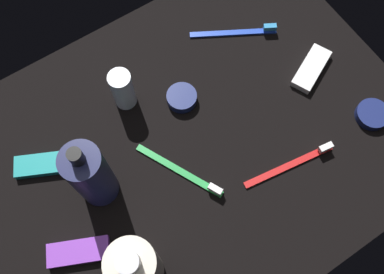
{
  "coord_description": "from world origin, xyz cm",
  "views": [
    {
      "loc": [
        15.23,
        23.3,
        74.49
      ],
      "look_at": [
        0.0,
        0.0,
        3.0
      ],
      "focal_mm": 39.72,
      "sensor_mm": 36.0,
      "label": 1
    }
  ],
  "objects_px": {
    "toothbrush_green": "(184,173)",
    "snack_bar_teal": "(44,164)",
    "lotion_bottle": "(91,175)",
    "cream_tin_right": "(182,98)",
    "cream_tin_left": "(372,114)",
    "toothbrush_blue": "(239,32)",
    "toothbrush_red": "(294,163)",
    "snack_bar_purple": "(79,252)",
    "deodorant_stick": "(123,89)",
    "snack_bar_white": "(313,70)",
    "bodywash_bottle": "(136,268)"
  },
  "relations": [
    {
      "from": "toothbrush_red",
      "to": "snack_bar_white",
      "type": "height_order",
      "value": "toothbrush_red"
    },
    {
      "from": "snack_bar_white",
      "to": "cream_tin_left",
      "type": "height_order",
      "value": "same"
    },
    {
      "from": "toothbrush_green",
      "to": "snack_bar_teal",
      "type": "relative_size",
      "value": 1.6
    },
    {
      "from": "cream_tin_left",
      "to": "cream_tin_right",
      "type": "height_order",
      "value": "cream_tin_right"
    },
    {
      "from": "snack_bar_white",
      "to": "bodywash_bottle",
      "type": "bearing_deg",
      "value": -8.51
    },
    {
      "from": "toothbrush_red",
      "to": "toothbrush_green",
      "type": "bearing_deg",
      "value": -27.71
    },
    {
      "from": "lotion_bottle",
      "to": "cream_tin_right",
      "type": "xyz_separation_m",
      "value": [
        -0.22,
        -0.07,
        -0.07
      ]
    },
    {
      "from": "snack_bar_white",
      "to": "deodorant_stick",
      "type": "bearing_deg",
      "value": -48.65
    },
    {
      "from": "snack_bar_purple",
      "to": "cream_tin_left",
      "type": "distance_m",
      "value": 0.59
    },
    {
      "from": "toothbrush_blue",
      "to": "toothbrush_green",
      "type": "height_order",
      "value": "same"
    },
    {
      "from": "toothbrush_blue",
      "to": "cream_tin_right",
      "type": "bearing_deg",
      "value": 19.87
    },
    {
      "from": "deodorant_stick",
      "to": "toothbrush_green",
      "type": "distance_m",
      "value": 0.19
    },
    {
      "from": "toothbrush_red",
      "to": "snack_bar_teal",
      "type": "relative_size",
      "value": 1.73
    },
    {
      "from": "lotion_bottle",
      "to": "cream_tin_left",
      "type": "bearing_deg",
      "value": 162.49
    },
    {
      "from": "bodywash_bottle",
      "to": "cream_tin_left",
      "type": "height_order",
      "value": "bodywash_bottle"
    },
    {
      "from": "cream_tin_left",
      "to": "snack_bar_purple",
      "type": "bearing_deg",
      "value": -7.75
    },
    {
      "from": "cream_tin_left",
      "to": "cream_tin_right",
      "type": "bearing_deg",
      "value": -38.58
    },
    {
      "from": "deodorant_stick",
      "to": "snack_bar_white",
      "type": "distance_m",
      "value": 0.38
    },
    {
      "from": "toothbrush_red",
      "to": "cream_tin_right",
      "type": "xyz_separation_m",
      "value": [
        0.1,
        -0.22,
        0.0
      ]
    },
    {
      "from": "lotion_bottle",
      "to": "snack_bar_white",
      "type": "xyz_separation_m",
      "value": [
        -0.47,
        0.02,
        -0.08
      ]
    },
    {
      "from": "bodywash_bottle",
      "to": "deodorant_stick",
      "type": "relative_size",
      "value": 2.05
    },
    {
      "from": "toothbrush_blue",
      "to": "toothbrush_red",
      "type": "relative_size",
      "value": 0.9
    },
    {
      "from": "bodywash_bottle",
      "to": "toothbrush_blue",
      "type": "bearing_deg",
      "value": -143.89
    },
    {
      "from": "snack_bar_white",
      "to": "snack_bar_purple",
      "type": "bearing_deg",
      "value": -19.2
    },
    {
      "from": "cream_tin_right",
      "to": "bodywash_bottle",
      "type": "bearing_deg",
      "value": 45.66
    },
    {
      "from": "lotion_bottle",
      "to": "cream_tin_right",
      "type": "relative_size",
      "value": 3.26
    },
    {
      "from": "toothbrush_green",
      "to": "cream_tin_left",
      "type": "xyz_separation_m",
      "value": [
        -0.36,
        0.1,
        0.0
      ]
    },
    {
      "from": "deodorant_stick",
      "to": "toothbrush_blue",
      "type": "distance_m",
      "value": 0.28
    },
    {
      "from": "deodorant_stick",
      "to": "cream_tin_right",
      "type": "height_order",
      "value": "deodorant_stick"
    },
    {
      "from": "bodywash_bottle",
      "to": "snack_bar_white",
      "type": "xyz_separation_m",
      "value": [
        -0.48,
        -0.14,
        -0.08
      ]
    },
    {
      "from": "toothbrush_blue",
      "to": "toothbrush_red",
      "type": "xyz_separation_m",
      "value": [
        0.08,
        0.29,
        0.0
      ]
    },
    {
      "from": "snack_bar_purple",
      "to": "lotion_bottle",
      "type": "bearing_deg",
      "value": -112.59
    },
    {
      "from": "cream_tin_left",
      "to": "cream_tin_right",
      "type": "distance_m",
      "value": 0.36
    },
    {
      "from": "toothbrush_red",
      "to": "deodorant_stick",
      "type": "bearing_deg",
      "value": -55.57
    },
    {
      "from": "toothbrush_blue",
      "to": "snack_bar_teal",
      "type": "bearing_deg",
      "value": 5.09
    },
    {
      "from": "snack_bar_purple",
      "to": "toothbrush_green",
      "type": "bearing_deg",
      "value": -150.58
    },
    {
      "from": "snack_bar_teal",
      "to": "snack_bar_purple",
      "type": "bearing_deg",
      "value": 109.31
    },
    {
      "from": "lotion_bottle",
      "to": "bodywash_bottle",
      "type": "xyz_separation_m",
      "value": [
        0.01,
        0.16,
        0.0
      ]
    },
    {
      "from": "lotion_bottle",
      "to": "toothbrush_green",
      "type": "height_order",
      "value": "lotion_bottle"
    },
    {
      "from": "bodywash_bottle",
      "to": "deodorant_stick",
      "type": "xyz_separation_m",
      "value": [
        -0.14,
        -0.29,
        -0.04
      ]
    },
    {
      "from": "toothbrush_blue",
      "to": "snack_bar_teal",
      "type": "height_order",
      "value": "toothbrush_blue"
    },
    {
      "from": "toothbrush_green",
      "to": "snack_bar_teal",
      "type": "bearing_deg",
      "value": -36.64
    },
    {
      "from": "snack_bar_white",
      "to": "toothbrush_blue",
      "type": "bearing_deg",
      "value": -91.15
    },
    {
      "from": "toothbrush_green",
      "to": "snack_bar_purple",
      "type": "bearing_deg",
      "value": 4.89
    },
    {
      "from": "lotion_bottle",
      "to": "cream_tin_left",
      "type": "relative_size",
      "value": 3.06
    },
    {
      "from": "toothbrush_green",
      "to": "cream_tin_left",
      "type": "height_order",
      "value": "toothbrush_green"
    },
    {
      "from": "toothbrush_red",
      "to": "snack_bar_teal",
      "type": "height_order",
      "value": "toothbrush_red"
    },
    {
      "from": "deodorant_stick",
      "to": "snack_bar_teal",
      "type": "xyz_separation_m",
      "value": [
        0.19,
        0.03,
        -0.04
      ]
    },
    {
      "from": "bodywash_bottle",
      "to": "snack_bar_purple",
      "type": "xyz_separation_m",
      "value": [
        0.07,
        -0.09,
        -0.08
      ]
    },
    {
      "from": "lotion_bottle",
      "to": "toothbrush_red",
      "type": "xyz_separation_m",
      "value": [
        -0.32,
        0.15,
        -0.08
      ]
    }
  ]
}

